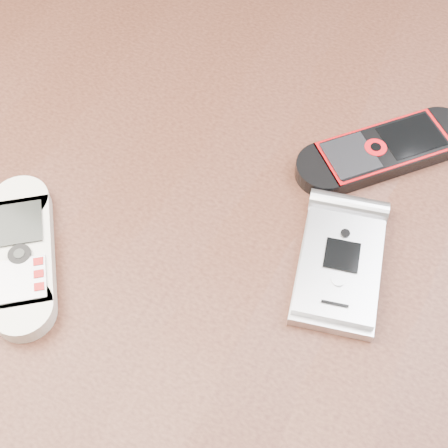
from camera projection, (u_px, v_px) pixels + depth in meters
table at (219, 289)px, 0.58m from camera, size 1.20×0.80×0.75m
nokia_white at (22, 253)px, 0.47m from camera, size 0.12×0.14×0.02m
nokia_black_red at (384, 150)px, 0.52m from camera, size 0.14×0.15×0.02m
motorola_razr at (340, 264)px, 0.46m from camera, size 0.09×0.13×0.02m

